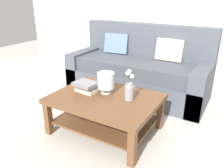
# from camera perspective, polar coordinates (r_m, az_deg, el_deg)

# --- Properties ---
(ground_plane) EXTENTS (10.00, 10.00, 0.00)m
(ground_plane) POSITION_cam_1_polar(r_m,az_deg,el_deg) (3.06, 1.95, -7.91)
(ground_plane) COLOR #B7B2A8
(back_wall) EXTENTS (6.40, 0.12, 2.70)m
(back_wall) POSITION_cam_1_polar(r_m,az_deg,el_deg) (4.19, 13.79, 18.95)
(back_wall) COLOR #BCB7B2
(back_wall) RESTS_ON ground
(couch) EXTENTS (2.14, 0.90, 1.06)m
(couch) POSITION_cam_1_polar(r_m,az_deg,el_deg) (3.66, 6.65, 3.32)
(couch) COLOR #474C56
(couch) RESTS_ON ground
(coffee_table) EXTENTS (1.16, 0.86, 0.44)m
(coffee_table) POSITION_cam_1_polar(r_m,az_deg,el_deg) (2.61, -1.72, -5.54)
(coffee_table) COLOR brown
(coffee_table) RESTS_ON ground
(book_stack_main) EXTENTS (0.28, 0.22, 0.12)m
(book_stack_main) POSITION_cam_1_polar(r_m,az_deg,el_deg) (2.67, -6.47, -0.65)
(book_stack_main) COLOR beige
(book_stack_main) RESTS_ON coffee_table
(glass_hurricane_vase) EXTENTS (0.19, 0.19, 0.24)m
(glass_hurricane_vase) POSITION_cam_1_polar(r_m,az_deg,el_deg) (2.59, -1.51, 0.80)
(glass_hurricane_vase) COLOR silver
(glass_hurricane_vase) RESTS_ON coffee_table
(flower_pitcher) EXTENTS (0.10, 0.11, 0.33)m
(flower_pitcher) POSITION_cam_1_polar(r_m,az_deg,el_deg) (2.45, 4.34, -1.24)
(flower_pitcher) COLOR gray
(flower_pitcher) RESTS_ON coffee_table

